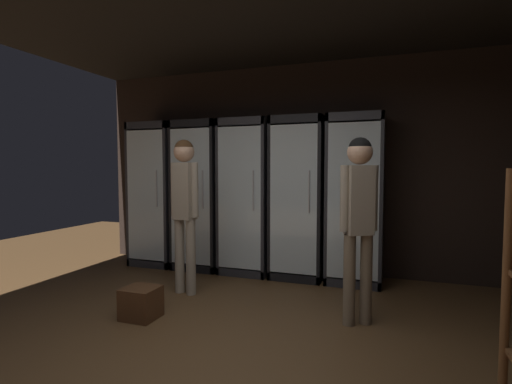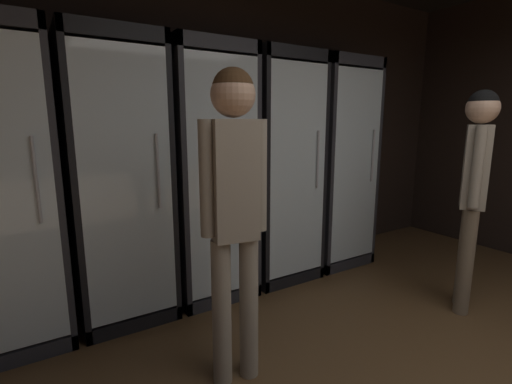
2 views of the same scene
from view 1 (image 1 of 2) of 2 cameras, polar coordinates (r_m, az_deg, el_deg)
wall_back at (r=5.31m, az=6.55°, el=3.48°), size 6.00×0.06×2.80m
ceiling_panel at (r=3.65m, az=-1.27°, el=26.53°), size 6.00×8.00×0.06m
cooler_far_left at (r=5.85m, az=-14.10°, el=-0.50°), size 0.66×0.63×2.05m
cooler_left at (r=5.50m, az=-7.97°, el=-0.69°), size 0.66×0.63×2.05m
cooler_center at (r=5.21m, az=-1.09°, el=-0.94°), size 0.66×0.63×2.05m
cooler_right at (r=5.01m, az=6.46°, el=-1.14°), size 0.66×0.63×2.05m
cooler_far_right at (r=4.90m, az=14.51°, el=-1.24°), size 0.66×0.63×2.05m
shopper_near at (r=4.34m, az=-10.53°, el=-0.72°), size 0.36×0.23×1.72m
shopper_far at (r=3.53m, az=14.98°, el=-2.37°), size 0.31×0.25×1.68m
wine_crate_floor at (r=3.90m, az=-16.64°, el=-15.43°), size 0.31×0.29×0.29m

